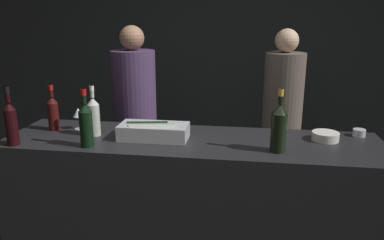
# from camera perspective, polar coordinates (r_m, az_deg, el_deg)

# --- Properties ---
(wall_back_chalkboard) EXTENTS (6.40, 0.06, 2.80)m
(wall_back_chalkboard) POSITION_cam_1_polar(r_m,az_deg,el_deg) (4.19, 3.84, 10.08)
(wall_back_chalkboard) COLOR black
(wall_back_chalkboard) RESTS_ON ground_plane
(bar_counter) EXTENTS (2.40, 0.64, 1.04)m
(bar_counter) POSITION_cam_1_polar(r_m,az_deg,el_deg) (2.60, -0.11, -13.94)
(bar_counter) COLOR black
(bar_counter) RESTS_ON ground_plane
(ice_bin_with_bottles) EXTENTS (0.44, 0.21, 0.11)m
(ice_bin_with_bottles) POSITION_cam_1_polar(r_m,az_deg,el_deg) (2.40, -5.96, -1.63)
(ice_bin_with_bottles) COLOR #B7BABF
(ice_bin_with_bottles) RESTS_ON bar_counter
(bowl_white) EXTENTS (0.17, 0.17, 0.05)m
(bowl_white) POSITION_cam_1_polar(r_m,az_deg,el_deg) (2.51, 19.67, -2.31)
(bowl_white) COLOR silver
(bowl_white) RESTS_ON bar_counter
(wine_glass) EXTENTS (0.07, 0.07, 0.15)m
(wine_glass) POSITION_cam_1_polar(r_m,az_deg,el_deg) (2.69, -16.95, 0.98)
(wine_glass) COLOR silver
(wine_glass) RESTS_ON bar_counter
(candle_votive) EXTENTS (0.08, 0.08, 0.05)m
(candle_votive) POSITION_cam_1_polar(r_m,az_deg,el_deg) (2.68, 24.12, -1.77)
(candle_votive) COLOR silver
(candle_votive) RESTS_ON bar_counter
(red_wine_bottle_black_foil) EXTENTS (0.07, 0.07, 0.36)m
(red_wine_bottle_black_foil) POSITION_cam_1_polar(r_m,az_deg,el_deg) (2.50, -25.89, -0.20)
(red_wine_bottle_black_foil) COLOR black
(red_wine_bottle_black_foil) RESTS_ON bar_counter
(white_wine_bottle) EXTENTS (0.08, 0.08, 0.33)m
(white_wine_bottle) POSITION_cam_1_polar(r_m,az_deg,el_deg) (2.51, -14.77, 0.68)
(white_wine_bottle) COLOR #B2B7AD
(white_wine_bottle) RESTS_ON bar_counter
(red_wine_bottle_tall) EXTENTS (0.07, 0.07, 0.31)m
(red_wine_bottle_tall) POSITION_cam_1_polar(r_m,az_deg,el_deg) (2.72, -20.42, 1.19)
(red_wine_bottle_tall) COLOR #380F0F
(red_wine_bottle_tall) RESTS_ON bar_counter
(red_wine_bottle_burgundy) EXTENTS (0.08, 0.08, 0.35)m
(red_wine_bottle_burgundy) POSITION_cam_1_polar(r_m,az_deg,el_deg) (2.31, -15.88, -0.50)
(red_wine_bottle_burgundy) COLOR black
(red_wine_bottle_burgundy) RESTS_ON bar_counter
(champagne_bottle) EXTENTS (0.09, 0.09, 0.37)m
(champagne_bottle) POSITION_cam_1_polar(r_m,az_deg,el_deg) (2.19, 13.08, -1.05)
(champagne_bottle) COLOR black
(champagne_bottle) RESTS_ON bar_counter
(person_in_hoodie) EXTENTS (0.36, 0.36, 1.70)m
(person_in_hoodie) POSITION_cam_1_polar(r_m,az_deg,el_deg) (3.56, 13.56, 1.23)
(person_in_hoodie) COLOR black
(person_in_hoodie) RESTS_ON ground_plane
(person_blond_tee) EXTENTS (0.38, 0.38, 1.73)m
(person_blond_tee) POSITION_cam_1_polar(r_m,az_deg,el_deg) (3.39, -8.67, 0.99)
(person_blond_tee) COLOR black
(person_blond_tee) RESTS_ON ground_plane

